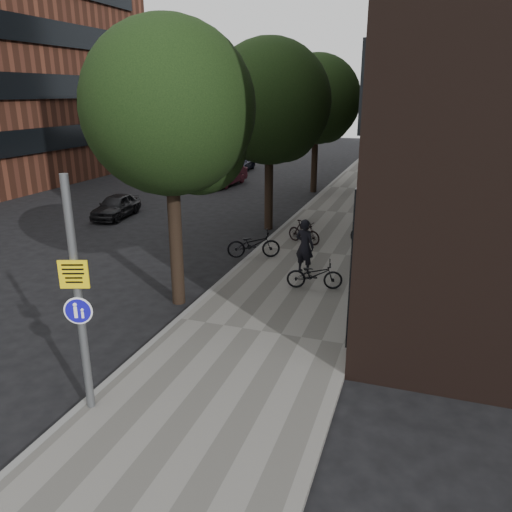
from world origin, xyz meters
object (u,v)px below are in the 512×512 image
at_px(pedestrian, 305,246).
at_px(parked_bike_facade_near, 315,274).
at_px(signpost, 78,298).
at_px(parked_car_near, 116,206).

height_order(pedestrian, parked_bike_facade_near, pedestrian).
height_order(signpost, parked_bike_facade_near, signpost).
relative_size(parked_bike_facade_near, parked_car_near, 0.51).
xyz_separation_m(signpost, parked_car_near, (-8.28, 13.28, -1.75)).
bearing_deg(signpost, parked_car_near, 102.68).
distance_m(pedestrian, parked_bike_facade_near, 1.47).
height_order(pedestrian, parked_car_near, pedestrian).
relative_size(signpost, pedestrian, 2.45).
height_order(signpost, pedestrian, signpost).
bearing_deg(parked_bike_facade_near, signpost, 146.31).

